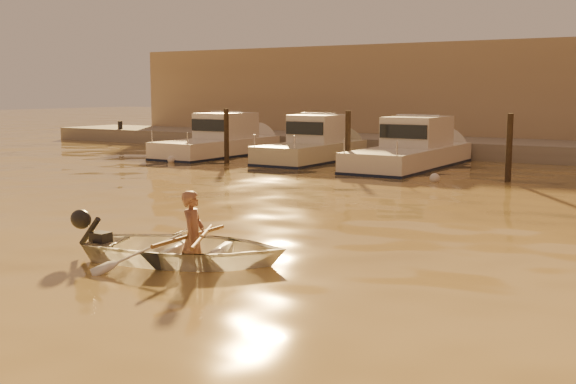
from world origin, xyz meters
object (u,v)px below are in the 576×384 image
Objects in this scene: moored_boat_0 at (217,141)px; moored_boat_1 at (311,145)px; moored_boat_2 at (410,149)px; person at (193,236)px; dinghy at (187,249)px.

moored_boat_1 is at bearing 0.00° from moored_boat_0.
moored_boat_0 is at bearing 180.00° from moored_boat_2.
moored_boat_0 reaches higher than person.
moored_boat_2 is at bearing -9.14° from dinghy.
dinghy is at bearing -54.22° from moored_boat_0.
person is 15.20m from moored_boat_2.
moored_boat_0 reaches higher than dinghy.
moored_boat_1 is (-6.39, 15.02, 0.42)m from dinghy.
moored_boat_0 is at bearing 180.00° from moored_boat_1.
moored_boat_1 is (-6.48, 14.99, 0.21)m from person.
dinghy is 18.52m from moored_boat_0.
dinghy is 2.22× the size of person.
moored_boat_1 is 0.82× the size of moored_boat_2.
dinghy is 16.33m from moored_boat_1.
moored_boat_2 is (-2.43, 15.02, 0.42)m from dinghy.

